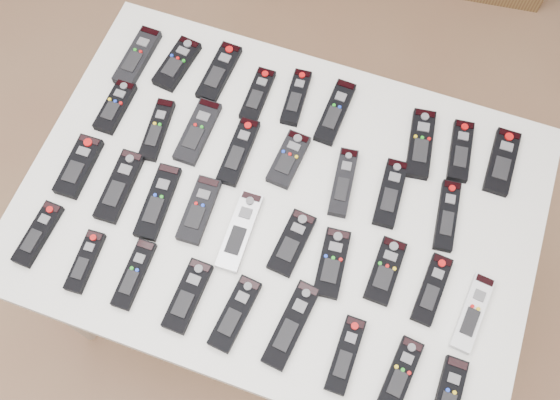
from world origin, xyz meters
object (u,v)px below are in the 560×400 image
(remote_8, at_px, (502,162))
(remote_25, at_px, (432,289))
(remote_0, at_px, (137,57))
(remote_22, at_px, (292,243))
(table, at_px, (280,212))
(remote_5, at_px, (335,112))
(remote_9, at_px, (115,107))
(remote_26, at_px, (472,313))
(remote_10, at_px, (157,130))
(remote_20, at_px, (199,210))
(remote_17, at_px, (79,166))
(remote_2, at_px, (219,72))
(remote_6, at_px, (421,144))
(remote_30, at_px, (188,296))
(remote_29, at_px, (134,274))
(remote_3, at_px, (258,95))
(remote_27, at_px, (38,234))
(remote_33, at_px, (345,355))
(remote_12, at_px, (239,152))
(remote_15, at_px, (390,193))
(remote_23, at_px, (332,263))
(remote_14, at_px, (343,182))
(remote_24, at_px, (385,271))
(remote_1, at_px, (177,64))
(remote_7, at_px, (460,151))
(remote_34, at_px, (400,374))
(remote_35, at_px, (448,396))
(remote_13, at_px, (289,159))
(remote_31, at_px, (235,314))
(remote_32, at_px, (291,325))
(remote_11, at_px, (198,132))
(remote_18, at_px, (120,186))
(remote_28, at_px, (85,261))
(remote_16, at_px, (447,216))

(remote_8, xyz_separation_m, remote_25, (-0.09, -0.38, 0.00))
(remote_0, height_order, remote_22, remote_0)
(table, distance_m, remote_5, 0.30)
(remote_9, bearing_deg, remote_26, -11.91)
(remote_10, distance_m, remote_20, 0.25)
(remote_17, bearing_deg, table, 7.52)
(remote_0, height_order, remote_2, remote_0)
(remote_6, xyz_separation_m, remote_8, (0.21, 0.02, -0.00))
(remote_30, bearing_deg, remote_29, 179.09)
(remote_0, relative_size, remote_26, 1.01)
(remote_3, bearing_deg, remote_8, 0.81)
(remote_27, distance_m, remote_29, 0.26)
(remote_25, bearing_deg, remote_33, -120.30)
(remote_12, height_order, remote_17, same)
(remote_9, bearing_deg, remote_15, 0.74)
(remote_5, relative_size, remote_12, 1.01)
(remote_12, xyz_separation_m, remote_23, (0.31, -0.20, -0.00))
(remote_6, bearing_deg, remote_17, -164.14)
(remote_14, bearing_deg, remote_24, -55.71)
(table, bearing_deg, remote_26, -12.49)
(remote_1, relative_size, remote_7, 0.96)
(remote_14, bearing_deg, remote_27, -156.86)
(remote_8, height_order, remote_34, remote_34)
(remote_33, distance_m, remote_35, 0.23)
(remote_5, xyz_separation_m, remote_12, (-0.19, -0.19, 0.00))
(remote_33, bearing_deg, remote_24, 82.14)
(remote_13, distance_m, remote_23, 0.29)
(remote_7, relative_size, remote_33, 0.99)
(remote_0, relative_size, remote_31, 1.07)
(remote_26, bearing_deg, remote_23, -174.88)
(remote_25, distance_m, remote_34, 0.21)
(remote_9, bearing_deg, table, -11.82)
(remote_1, bearing_deg, remote_32, -40.27)
(remote_7, bearing_deg, remote_32, -121.35)
(table, distance_m, remote_11, 0.30)
(remote_1, height_order, remote_32, remote_1)
(remote_2, distance_m, remote_10, 0.23)
(remote_33, bearing_deg, remote_5, 109.92)
(remote_18, bearing_deg, remote_3, 55.69)
(remote_33, bearing_deg, remote_27, 178.33)
(remote_2, xyz_separation_m, remote_28, (-0.10, -0.60, 0.00))
(remote_7, bearing_deg, remote_35, -85.99)
(remote_14, distance_m, remote_31, 0.42)
(remote_5, relative_size, remote_35, 1.14)
(remote_9, height_order, remote_18, remote_9)
(remote_16, relative_size, remote_31, 1.04)
(remote_5, distance_m, remote_28, 0.72)
(remote_10, height_order, remote_16, same)
(remote_32, bearing_deg, remote_17, 169.25)
(remote_2, height_order, remote_31, remote_31)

